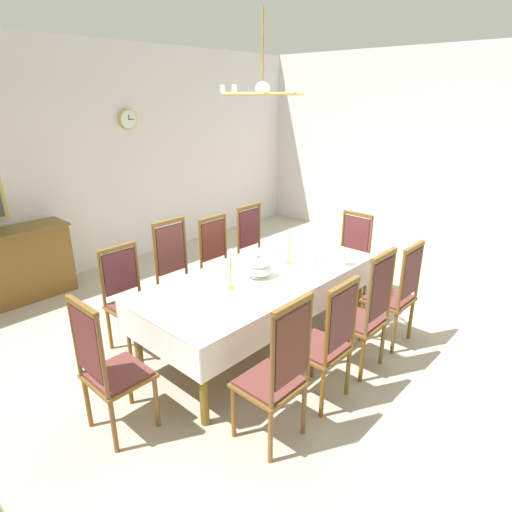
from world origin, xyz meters
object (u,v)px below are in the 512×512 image
at_px(chair_south_b, 326,341).
at_px(spoon_primary, 217,267).
at_px(soup_tureen, 258,267).
at_px(bowl_near_right, 274,249).
at_px(chair_north_b, 179,275).
at_px(candlestick_west, 231,273).
at_px(mounted_clock, 128,119).
at_px(chandelier, 263,93).
at_px(dining_table, 262,282).
at_px(bowl_far_left, 245,256).
at_px(chair_north_d, 256,249).
at_px(chair_south_c, 365,312).
at_px(candlestick_east, 289,250).
at_px(chair_head_west, 108,367).
at_px(chair_south_a, 277,373).
at_px(sideboard, 9,267).
at_px(bowl_near_left, 228,263).
at_px(chair_north_a, 129,297).
at_px(chair_south_d, 396,293).
at_px(chair_north_c, 221,262).
at_px(spoon_secondary, 277,247).
at_px(chair_head_east, 350,254).

relative_size(chair_south_b, spoon_primary, 6.25).
height_order(soup_tureen, bowl_near_right, soup_tureen).
bearing_deg(chair_north_b, soup_tureen, 103.51).
relative_size(candlestick_west, mounted_clock, 1.36).
bearing_deg(chandelier, dining_table, -85.97).
xyz_separation_m(chair_north_b, bowl_far_left, (0.51, -0.51, 0.21)).
bearing_deg(chair_north_d, chair_south_c, 72.10).
relative_size(soup_tureen, candlestick_east, 0.73).
distance_m(chair_head_west, candlestick_west, 1.29).
xyz_separation_m(chair_south_c, soup_tureen, (-0.38, 0.95, 0.29)).
distance_m(chair_south_b, chair_north_b, 1.91).
relative_size(chair_south_a, candlestick_west, 3.13).
relative_size(chair_south_a, soup_tureen, 4.36).
height_order(dining_table, candlestick_west, candlestick_west).
relative_size(chair_north_d, sideboard, 0.77).
relative_size(dining_table, bowl_near_left, 14.05).
distance_m(chair_north_a, spoon_primary, 0.91).
xyz_separation_m(chair_north_b, chair_south_d, (1.23, -1.90, -0.03)).
height_order(soup_tureen, sideboard, soup_tureen).
bearing_deg(candlestick_east, sideboard, 121.10).
bearing_deg(chair_south_a, dining_table, 46.77).
relative_size(soup_tureen, sideboard, 0.19).
height_order(chair_north_c, chair_south_d, same).
bearing_deg(chair_south_d, candlestick_west, 145.18).
distance_m(chair_head_west, spoon_primary, 1.58).
bearing_deg(dining_table, chair_north_b, 106.25).
bearing_deg(chair_north_a, chandelier, 133.48).
bearing_deg(chair_head_west, candlestick_east, 90.00).
bearing_deg(dining_table, bowl_far_left, 62.44).
height_order(chair_south_b, spoon_secondary, chair_south_b).
bearing_deg(bowl_near_right, chair_head_east, -20.33).
relative_size(bowl_near_left, bowl_far_left, 1.11).
bearing_deg(bowl_near_right, dining_table, -148.70).
bearing_deg(candlestick_west, chair_north_c, 51.71).
xyz_separation_m(candlestick_west, candlestick_east, (0.83, -0.00, -0.00)).
relative_size(chair_north_b, chandelier, 1.69).
height_order(chair_north_b, chair_north_d, chair_north_b).
xyz_separation_m(chair_south_b, bowl_near_left, (0.24, 1.39, 0.23)).
bearing_deg(soup_tureen, spoon_secondary, 27.81).
bearing_deg(chair_north_a, chair_north_d, -179.87).
relative_size(chair_south_d, chair_head_east, 1.04).
xyz_separation_m(candlestick_west, bowl_far_left, (0.65, 0.44, -0.13)).
height_order(chair_north_b, bowl_near_left, chair_north_b).
distance_m(chair_north_c, candlestick_west, 1.26).
xyz_separation_m(candlestick_east, bowl_far_left, (-0.19, 0.44, -0.13)).
xyz_separation_m(chair_north_c, candlestick_east, (0.08, -0.95, 0.36)).
distance_m(chair_north_c, sideboard, 2.58).
bearing_deg(candlestick_west, bowl_far_left, 34.35).
bearing_deg(chair_south_c, chair_head_east, 35.96).
height_order(chair_north_b, chair_head_east, chair_north_b).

